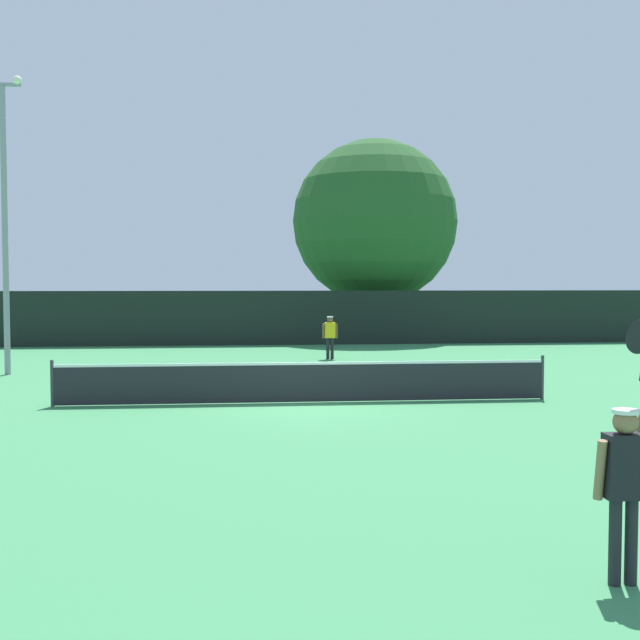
{
  "coord_description": "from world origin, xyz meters",
  "views": [
    {
      "loc": [
        -1.47,
        -18.51,
        2.89
      ],
      "look_at": [
        0.64,
        2.76,
        1.82
      ],
      "focal_mm": 44.39,
      "sensor_mm": 36.0,
      "label": 1
    }
  ],
  "objects_px": {
    "player_serving": "(625,468)",
    "parked_car_near": "(108,322)",
    "player_receiving": "(330,333)",
    "light_pole": "(4,207)",
    "tennis_ball": "(211,384)",
    "large_tree": "(375,222)",
    "parked_car_mid": "(454,319)"
  },
  "relations": [
    {
      "from": "tennis_ball",
      "to": "player_serving",
      "type": "bearing_deg",
      "value": -73.19
    },
    {
      "from": "player_serving",
      "to": "parked_car_near",
      "type": "distance_m",
      "value": 35.04
    },
    {
      "from": "player_serving",
      "to": "large_tree",
      "type": "bearing_deg",
      "value": 84.59
    },
    {
      "from": "player_receiving",
      "to": "light_pole",
      "type": "distance_m",
      "value": 11.81
    },
    {
      "from": "tennis_ball",
      "to": "large_tree",
      "type": "bearing_deg",
      "value": 66.71
    },
    {
      "from": "tennis_ball",
      "to": "parked_car_near",
      "type": "distance_m",
      "value": 19.59
    },
    {
      "from": "player_receiving",
      "to": "light_pole",
      "type": "bearing_deg",
      "value": 19.99
    },
    {
      "from": "player_serving",
      "to": "large_tree",
      "type": "distance_m",
      "value": 32.79
    },
    {
      "from": "tennis_ball",
      "to": "parked_car_mid",
      "type": "distance_m",
      "value": 23.95
    },
    {
      "from": "player_receiving",
      "to": "parked_car_near",
      "type": "xyz_separation_m",
      "value": [
        -9.92,
        11.81,
        -0.18
      ]
    },
    {
      "from": "player_receiving",
      "to": "parked_car_mid",
      "type": "distance_m",
      "value": 15.94
    },
    {
      "from": "tennis_ball",
      "to": "large_tree",
      "type": "height_order",
      "value": "large_tree"
    },
    {
      "from": "player_receiving",
      "to": "player_serving",
      "type": "bearing_deg",
      "value": 91.02
    },
    {
      "from": "player_receiving",
      "to": "light_pole",
      "type": "height_order",
      "value": "light_pole"
    },
    {
      "from": "large_tree",
      "to": "player_serving",
      "type": "bearing_deg",
      "value": -95.41
    },
    {
      "from": "player_serving",
      "to": "player_receiving",
      "type": "bearing_deg",
      "value": 91.02
    },
    {
      "from": "tennis_ball",
      "to": "parked_car_mid",
      "type": "height_order",
      "value": "parked_car_mid"
    },
    {
      "from": "player_receiving",
      "to": "parked_car_mid",
      "type": "height_order",
      "value": "parked_car_mid"
    },
    {
      "from": "player_receiving",
      "to": "parked_car_near",
      "type": "relative_size",
      "value": 0.37
    },
    {
      "from": "light_pole",
      "to": "parked_car_near",
      "type": "relative_size",
      "value": 2.14
    },
    {
      "from": "tennis_ball",
      "to": "light_pole",
      "type": "relative_size",
      "value": 0.01
    },
    {
      "from": "parked_car_near",
      "to": "parked_car_mid",
      "type": "bearing_deg",
      "value": 4.35
    },
    {
      "from": "parked_car_near",
      "to": "parked_car_mid",
      "type": "relative_size",
      "value": 0.96
    },
    {
      "from": "player_serving",
      "to": "light_pole",
      "type": "bearing_deg",
      "value": 121.04
    },
    {
      "from": "player_serving",
      "to": "light_pole",
      "type": "relative_size",
      "value": 0.28
    },
    {
      "from": "player_receiving",
      "to": "large_tree",
      "type": "bearing_deg",
      "value": -107.95
    },
    {
      "from": "large_tree",
      "to": "parked_car_near",
      "type": "height_order",
      "value": "large_tree"
    },
    {
      "from": "player_serving",
      "to": "parked_car_near",
      "type": "height_order",
      "value": "player_serving"
    },
    {
      "from": "player_serving",
      "to": "light_pole",
      "type": "height_order",
      "value": "light_pole"
    },
    {
      "from": "player_serving",
      "to": "tennis_ball",
      "type": "bearing_deg",
      "value": 106.81
    },
    {
      "from": "tennis_ball",
      "to": "parked_car_near",
      "type": "relative_size",
      "value": 0.02
    },
    {
      "from": "player_receiving",
      "to": "parked_car_near",
      "type": "distance_m",
      "value": 15.43
    }
  ]
}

